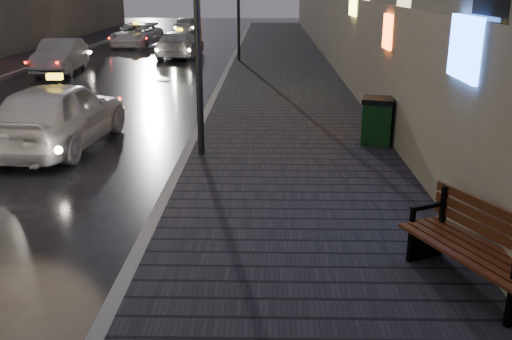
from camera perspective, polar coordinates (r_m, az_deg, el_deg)
The scene contains 11 objects.
sidewalk at distance 27.09m, azimuth 2.58°, elevation 10.49°, with size 4.60×58.00×0.15m, color black.
curb at distance 27.14m, azimuth -2.57°, elevation 10.50°, with size 0.20×58.00×0.15m, color slate.
sidewalk_far at distance 29.62m, azimuth -22.98°, elevation 9.75°, with size 2.40×58.00×0.15m, color black.
curb_far at distance 29.12m, azimuth -20.61°, elevation 9.91°, with size 0.20×58.00×0.15m, color slate.
bench at distance 7.41m, azimuth 21.37°, elevation -7.21°, with size 1.46×2.10×1.02m.
trash_bin at distance 13.38m, azimuth 12.06°, elevation 4.86°, with size 0.86×0.86×1.07m.
taxi_near at distance 14.04m, azimuth -19.13°, elevation 5.31°, with size 1.88×4.68×1.59m, color silver.
car_left_mid at distance 26.47m, azimuth -18.98°, elevation 10.73°, with size 1.48×4.26×1.40m, color gray.
taxi_mid at distance 30.73m, azimuth -7.62°, elevation 12.38°, with size 1.88×4.63×1.34m, color silver.
taxi_far at distance 36.56m, azimuth -11.85°, elevation 13.05°, with size 2.21×4.80×1.33m, color silver.
car_far at distance 45.10m, azimuth -6.88°, elevation 14.18°, with size 1.54×3.83×1.30m, color gray.
Camera 1 is at (3.30, -5.84, 3.68)m, focal length 40.00 mm.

